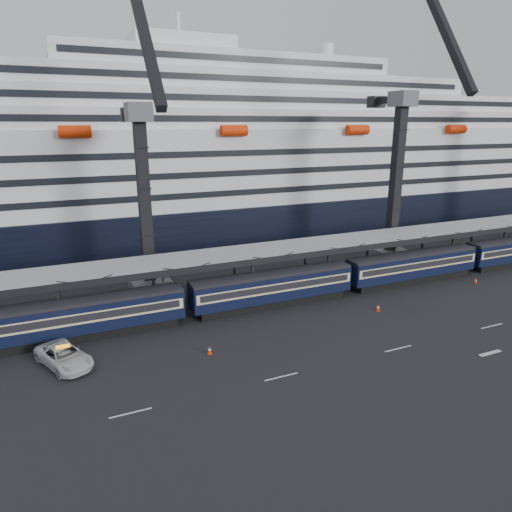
# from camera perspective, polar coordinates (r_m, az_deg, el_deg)

# --- Properties ---
(ground) EXTENTS (260.00, 260.00, 0.00)m
(ground) POSITION_cam_1_polar(r_m,az_deg,el_deg) (48.44, 16.07, -8.60)
(ground) COLOR black
(ground) RESTS_ON ground
(lane_markings) EXTENTS (111.00, 4.27, 0.02)m
(lane_markings) POSITION_cam_1_polar(r_m,az_deg,el_deg) (50.66, 27.12, -8.69)
(lane_markings) COLOR beige
(lane_markings) RESTS_ON ground
(train) EXTENTS (133.05, 3.00, 4.05)m
(train) POSITION_cam_1_polar(r_m,az_deg,el_deg) (52.72, 5.42, -3.36)
(train) COLOR black
(train) RESTS_ON ground
(canopy) EXTENTS (130.00, 6.25, 5.53)m
(canopy) POSITION_cam_1_polar(r_m,az_deg,el_deg) (57.38, 7.63, 1.38)
(canopy) COLOR gray
(canopy) RESTS_ON ground
(cruise_ship) EXTENTS (214.09, 28.84, 34.00)m
(cruise_ship) POSITION_cam_1_polar(r_m,az_deg,el_deg) (84.38, -4.33, 11.11)
(cruise_ship) COLOR black
(cruise_ship) RESTS_ON ground
(crane_dark_near) EXTENTS (4.50, 17.75, 35.08)m
(crane_dark_near) POSITION_cam_1_polar(r_m,az_deg,el_deg) (53.22, -13.74, 7.25)
(crane_dark_near) COLOR #4E5156
(crane_dark_near) RESTS_ON ground
(crane_dark_mid) EXTENTS (4.50, 18.24, 39.64)m
(crane_dark_mid) POSITION_cam_1_polar(r_m,az_deg,el_deg) (67.61, 17.40, 10.03)
(crane_dark_mid) COLOR #4E5156
(crane_dark_mid) RESTS_ON ground
(pickup_truck) EXTENTS (5.16, 6.85, 1.73)m
(pickup_truck) POSITION_cam_1_polar(r_m,az_deg,el_deg) (42.74, -22.87, -11.48)
(pickup_truck) COLOR silver
(pickup_truck) RESTS_ON ground
(traffic_cone_b) EXTENTS (0.41, 0.41, 0.82)m
(traffic_cone_b) POSITION_cam_1_polar(r_m,az_deg,el_deg) (42.78, -21.38, -11.98)
(traffic_cone_b) COLOR red
(traffic_cone_b) RESTS_ON ground
(traffic_cone_c) EXTENTS (0.39, 0.39, 0.77)m
(traffic_cone_c) POSITION_cam_1_polar(r_m,az_deg,el_deg) (41.77, -5.84, -11.60)
(traffic_cone_c) COLOR red
(traffic_cone_c) RESTS_ON ground
(traffic_cone_d) EXTENTS (0.40, 0.40, 0.79)m
(traffic_cone_d) POSITION_cam_1_polar(r_m,az_deg,el_deg) (52.12, 15.02, -6.24)
(traffic_cone_d) COLOR red
(traffic_cone_d) RESTS_ON ground
(traffic_cone_e) EXTENTS (0.34, 0.34, 0.69)m
(traffic_cone_e) POSITION_cam_1_polar(r_m,az_deg,el_deg) (65.41, 25.78, -2.77)
(traffic_cone_e) COLOR red
(traffic_cone_e) RESTS_ON ground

